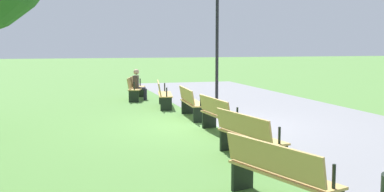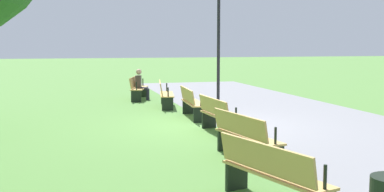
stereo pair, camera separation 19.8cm
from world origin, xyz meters
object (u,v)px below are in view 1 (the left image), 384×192
object	(u,v)px
bench_1	(163,94)
bench_5	(278,172)
person_seated	(138,84)
lamp_post	(217,16)
bench_4	(248,135)
bench_0	(135,87)
bench_2	(191,102)
bench_3	(219,115)

from	to	relation	value
bench_1	bench_5	bearing A→B (deg)	6.74
bench_1	bench_5	size ratio (longest dim) A/B	1.00
person_seated	lamp_post	xyz separation A→B (m)	(3.60, 1.99, 2.40)
bench_4	lamp_post	size ratio (longest dim) A/B	0.42
bench_1	lamp_post	xyz separation A→B (m)	(1.27, 1.51, 2.56)
bench_0	lamp_post	bearing A→B (deg)	46.10
bench_1	bench_2	world-z (taller)	same
bench_1	bench_2	size ratio (longest dim) A/B	1.02
bench_2	bench_3	distance (m)	2.54
bench_1	person_seated	xyz separation A→B (m)	(-2.33, -0.48, 0.16)
bench_1	lamp_post	distance (m)	3.24
person_seated	lamp_post	world-z (taller)	lamp_post
bench_0	bench_3	world-z (taller)	same
bench_4	bench_5	xyz separation A→B (m)	(2.47, -0.59, 0.00)
bench_0	bench_2	size ratio (longest dim) A/B	1.02
bench_0	lamp_post	world-z (taller)	lamp_post
bench_4	bench_5	size ratio (longest dim) A/B	1.00
bench_4	bench_5	bearing A→B (deg)	-23.44
bench_0	bench_3	bearing A→B (deg)	23.48
bench_1	bench_3	size ratio (longest dim) A/B	1.02
bench_0	bench_1	world-z (taller)	same
bench_0	person_seated	size ratio (longest dim) A/B	1.56
bench_5	lamp_post	bearing A→B (deg)	149.76
bench_2	bench_0	bearing A→B (deg)	-166.62
bench_3	lamp_post	xyz separation A→B (m)	(-3.79, 1.22, 2.56)
bench_1	bench_4	world-z (taller)	same
lamp_post	bench_1	bearing A→B (deg)	-130.02
bench_2	bench_3	bearing A→B (deg)	3.36
bench_1	person_seated	world-z (taller)	person_seated
bench_0	bench_2	bearing A→B (deg)	26.82
bench_5	bench_0	bearing A→B (deg)	163.20
lamp_post	bench_4	bearing A→B (deg)	-13.46
person_seated	lamp_post	size ratio (longest dim) A/B	0.27
bench_4	person_seated	world-z (taller)	person_seated
bench_2	bench_4	world-z (taller)	same
bench_5	person_seated	xyz separation A→B (m)	(-12.39, 0.11, 0.16)
bench_5	person_seated	distance (m)	12.39
bench_0	bench_4	size ratio (longest dim) A/B	1.00
bench_4	bench_3	bearing A→B (deg)	163.24
bench_5	lamp_post	size ratio (longest dim) A/B	0.42
bench_4	person_seated	xyz separation A→B (m)	(-9.91, -0.48, 0.16)
bench_2	person_seated	distance (m)	4.91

